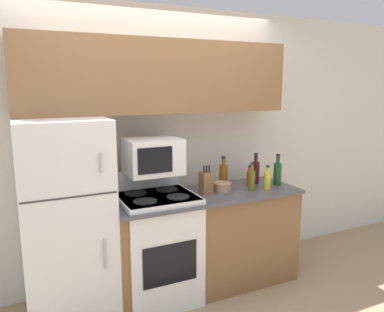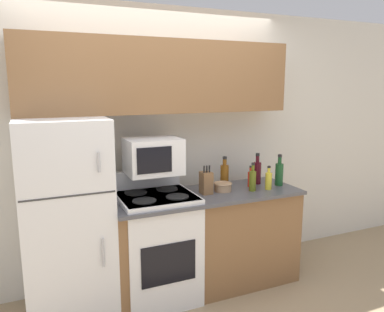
% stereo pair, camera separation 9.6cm
% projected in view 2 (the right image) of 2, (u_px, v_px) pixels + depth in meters
% --- Properties ---
extents(ground_plane, '(12.00, 12.00, 0.00)m').
position_uv_depth(ground_plane, '(184.00, 310.00, 3.11)').
color(ground_plane, tan).
extents(wall_back, '(8.00, 0.05, 2.55)m').
position_uv_depth(wall_back, '(154.00, 146.00, 3.54)').
color(wall_back, silver).
rests_on(wall_back, ground_plane).
extents(lower_cabinets, '(1.71, 0.61, 0.90)m').
position_uv_depth(lower_cabinets, '(206.00, 240.00, 3.41)').
color(lower_cabinets, brown).
rests_on(lower_cabinets, ground_plane).
extents(refrigerator, '(0.66, 0.73, 1.60)m').
position_uv_depth(refrigerator, '(67.00, 220.00, 2.94)').
color(refrigerator, white).
rests_on(refrigerator, ground_plane).
extents(upper_cabinets, '(2.37, 0.35, 0.62)m').
position_uv_depth(upper_cabinets, '(160.00, 77.00, 3.24)').
color(upper_cabinets, brown).
rests_on(upper_cabinets, refrigerator).
extents(stove, '(0.63, 0.59, 1.10)m').
position_uv_depth(stove, '(157.00, 246.00, 3.21)').
color(stove, white).
rests_on(stove, ground_plane).
extents(microwave, '(0.45, 0.37, 0.30)m').
position_uv_depth(microwave, '(153.00, 156.00, 3.16)').
color(microwave, white).
rests_on(microwave, stove).
extents(knife_block, '(0.09, 0.11, 0.25)m').
position_uv_depth(knife_block, '(206.00, 183.00, 3.29)').
color(knife_block, brown).
rests_on(knife_block, lower_cabinets).
extents(bowl, '(0.17, 0.17, 0.08)m').
position_uv_depth(bowl, '(223.00, 187.00, 3.38)').
color(bowl, tan).
rests_on(bowl, lower_cabinets).
extents(bottle_cooking_spray, '(0.06, 0.06, 0.22)m').
position_uv_depth(bottle_cooking_spray, '(269.00, 180.00, 3.43)').
color(bottle_cooking_spray, gold).
rests_on(bottle_cooking_spray, lower_cabinets).
extents(bottle_olive_oil, '(0.06, 0.06, 0.26)m').
position_uv_depth(bottle_olive_oil, '(253.00, 180.00, 3.37)').
color(bottle_olive_oil, '#5B6619').
rests_on(bottle_olive_oil, lower_cabinets).
extents(bottle_wine_green, '(0.08, 0.08, 0.30)m').
position_uv_depth(bottle_wine_green, '(279.00, 173.00, 3.56)').
color(bottle_wine_green, '#194C23').
rests_on(bottle_wine_green, lower_cabinets).
extents(bottle_whiskey, '(0.08, 0.08, 0.28)m').
position_uv_depth(bottle_whiskey, '(224.00, 174.00, 3.56)').
color(bottle_whiskey, brown).
rests_on(bottle_whiskey, lower_cabinets).
extents(bottle_hot_sauce, '(0.05, 0.05, 0.20)m').
position_uv_depth(bottle_hot_sauce, '(250.00, 178.00, 3.52)').
color(bottle_hot_sauce, red).
rests_on(bottle_hot_sauce, lower_cabinets).
extents(bottle_wine_red, '(0.08, 0.08, 0.30)m').
position_uv_depth(bottle_wine_red, '(257.00, 172.00, 3.62)').
color(bottle_wine_red, '#470F19').
rests_on(bottle_wine_red, lower_cabinets).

